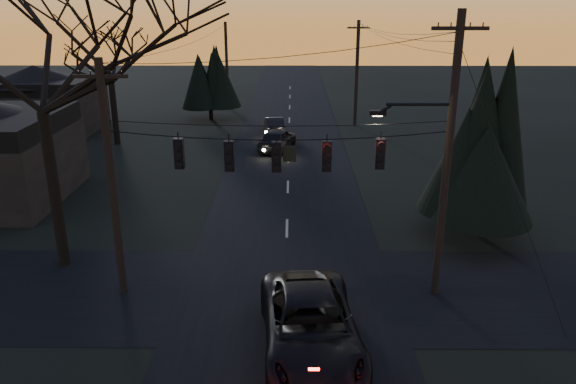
{
  "coord_description": "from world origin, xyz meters",
  "views": [
    {
      "loc": [
        0.22,
        -8.32,
        10.41
      ],
      "look_at": [
        0.09,
        10.1,
        3.9
      ],
      "focal_mm": 35.0,
      "sensor_mm": 36.0,
      "label": 1
    }
  ],
  "objects_px": {
    "utility_pole_left": "(124,292)",
    "sedan_oncoming_b": "(274,125)",
    "utility_pole_far_l": "(228,107)",
    "utility_pole_right": "(434,293)",
    "bare_tree_left": "(33,43)",
    "evergreen_right": "(483,141)",
    "suv_near": "(310,326)",
    "utility_pole_far_r": "(355,125)",
    "sedan_oncoming_a": "(277,139)"
  },
  "relations": [
    {
      "from": "utility_pole_far_l",
      "to": "sedan_oncoming_b",
      "type": "relative_size",
      "value": 2.06
    },
    {
      "from": "utility_pole_far_l",
      "to": "suv_near",
      "type": "xyz_separation_m",
      "value": [
        6.8,
        -39.59,
        0.87
      ]
    },
    {
      "from": "suv_near",
      "to": "bare_tree_left",
      "type": "bearing_deg",
      "value": 144.59
    },
    {
      "from": "utility_pole_far_l",
      "to": "sedan_oncoming_a",
      "type": "distance_m",
      "value": 16.74
    },
    {
      "from": "bare_tree_left",
      "to": "sedan_oncoming_b",
      "type": "xyz_separation_m",
      "value": [
        7.87,
        23.06,
        -8.14
      ]
    },
    {
      "from": "utility_pole_far_r",
      "to": "bare_tree_left",
      "type": "relative_size",
      "value": 0.68
    },
    {
      "from": "utility_pole_far_r",
      "to": "utility_pole_far_l",
      "type": "relative_size",
      "value": 1.06
    },
    {
      "from": "sedan_oncoming_a",
      "to": "utility_pole_far_r",
      "type": "bearing_deg",
      "value": -113.86
    },
    {
      "from": "utility_pole_far_l",
      "to": "evergreen_right",
      "type": "distance_m",
      "value": 34.02
    },
    {
      "from": "bare_tree_left",
      "to": "sedan_oncoming_b",
      "type": "relative_size",
      "value": 3.23
    },
    {
      "from": "utility_pole_far_r",
      "to": "suv_near",
      "type": "xyz_separation_m",
      "value": [
        -4.7,
        -31.59,
        0.87
      ]
    },
    {
      "from": "bare_tree_left",
      "to": "evergreen_right",
      "type": "xyz_separation_m",
      "value": [
        17.62,
        3.34,
        -4.44
      ]
    },
    {
      "from": "sedan_oncoming_b",
      "to": "utility_pole_right",
      "type": "bearing_deg",
      "value": 98.08
    },
    {
      "from": "evergreen_right",
      "to": "utility_pole_left",
      "type": "bearing_deg",
      "value": -159.07
    },
    {
      "from": "utility_pole_left",
      "to": "evergreen_right",
      "type": "height_order",
      "value": "evergreen_right"
    },
    {
      "from": "utility_pole_left",
      "to": "bare_tree_left",
      "type": "xyz_separation_m",
      "value": [
        -3.04,
        2.24,
        8.78
      ]
    },
    {
      "from": "utility_pole_far_l",
      "to": "bare_tree_left",
      "type": "relative_size",
      "value": 0.64
    },
    {
      "from": "evergreen_right",
      "to": "sedan_oncoming_a",
      "type": "height_order",
      "value": "evergreen_right"
    },
    {
      "from": "suv_near",
      "to": "utility_pole_far_l",
      "type": "bearing_deg",
      "value": 94.97
    },
    {
      "from": "utility_pole_far_l",
      "to": "sedan_oncoming_a",
      "type": "bearing_deg",
      "value": -71.89
    },
    {
      "from": "utility_pole_left",
      "to": "sedan_oncoming_b",
      "type": "xyz_separation_m",
      "value": [
        4.82,
        25.3,
        0.64
      ]
    },
    {
      "from": "bare_tree_left",
      "to": "sedan_oncoming_a",
      "type": "height_order",
      "value": "bare_tree_left"
    },
    {
      "from": "suv_near",
      "to": "sedan_oncoming_a",
      "type": "bearing_deg",
      "value": 89.09
    },
    {
      "from": "utility_pole_far_r",
      "to": "evergreen_right",
      "type": "height_order",
      "value": "evergreen_right"
    },
    {
      "from": "utility_pole_left",
      "to": "sedan_oncoming_a",
      "type": "height_order",
      "value": "utility_pole_left"
    },
    {
      "from": "utility_pole_far_r",
      "to": "utility_pole_far_l",
      "type": "height_order",
      "value": "utility_pole_far_r"
    },
    {
      "from": "utility_pole_far_r",
      "to": "bare_tree_left",
      "type": "bearing_deg",
      "value": -119.45
    },
    {
      "from": "utility_pole_right",
      "to": "sedan_oncoming_a",
      "type": "height_order",
      "value": "utility_pole_right"
    },
    {
      "from": "bare_tree_left",
      "to": "evergreen_right",
      "type": "relative_size",
      "value": 1.67
    },
    {
      "from": "utility_pole_right",
      "to": "sedan_oncoming_a",
      "type": "xyz_separation_m",
      "value": [
        -6.3,
        20.1,
        0.78
      ]
    },
    {
      "from": "utility_pole_right",
      "to": "bare_tree_left",
      "type": "distance_m",
      "value": 17.13
    },
    {
      "from": "utility_pole_far_l",
      "to": "utility_pole_left",
      "type": "bearing_deg",
      "value": -90.0
    },
    {
      "from": "utility_pole_far_r",
      "to": "suv_near",
      "type": "height_order",
      "value": "utility_pole_far_r"
    },
    {
      "from": "utility_pole_far_l",
      "to": "suv_near",
      "type": "bearing_deg",
      "value": -80.25
    },
    {
      "from": "evergreen_right",
      "to": "utility_pole_far_l",
      "type": "bearing_deg",
      "value": 115.6
    },
    {
      "from": "bare_tree_left",
      "to": "suv_near",
      "type": "xyz_separation_m",
      "value": [
        9.84,
        -5.83,
        -7.91
      ]
    },
    {
      "from": "utility_pole_left",
      "to": "sedan_oncoming_b",
      "type": "height_order",
      "value": "utility_pole_left"
    },
    {
      "from": "utility_pole_left",
      "to": "suv_near",
      "type": "height_order",
      "value": "utility_pole_left"
    },
    {
      "from": "utility_pole_far_l",
      "to": "utility_pole_far_r",
      "type": "bearing_deg",
      "value": -34.82
    },
    {
      "from": "sedan_oncoming_a",
      "to": "utility_pole_right",
      "type": "bearing_deg",
      "value": 122.13
    },
    {
      "from": "utility_pole_right",
      "to": "utility_pole_left",
      "type": "height_order",
      "value": "utility_pole_right"
    },
    {
      "from": "utility_pole_right",
      "to": "evergreen_right",
      "type": "xyz_separation_m",
      "value": [
        3.08,
        5.58,
        4.34
      ]
    },
    {
      "from": "utility_pole_far_l",
      "to": "evergreen_right",
      "type": "xyz_separation_m",
      "value": [
        14.58,
        -30.42,
        4.34
      ]
    },
    {
      "from": "utility_pole_far_r",
      "to": "sedan_oncoming_a",
      "type": "height_order",
      "value": "utility_pole_far_r"
    },
    {
      "from": "utility_pole_left",
      "to": "bare_tree_left",
      "type": "height_order",
      "value": "bare_tree_left"
    },
    {
      "from": "utility_pole_right",
      "to": "utility_pole_far_l",
      "type": "bearing_deg",
      "value": 107.72
    },
    {
      "from": "evergreen_right",
      "to": "sedan_oncoming_b",
      "type": "height_order",
      "value": "evergreen_right"
    },
    {
      "from": "bare_tree_left",
      "to": "utility_pole_left",
      "type": "bearing_deg",
      "value": -36.32
    },
    {
      "from": "evergreen_right",
      "to": "sedan_oncoming_a",
      "type": "distance_m",
      "value": 17.66
    },
    {
      "from": "utility_pole_right",
      "to": "suv_near",
      "type": "xyz_separation_m",
      "value": [
        -4.7,
        -3.59,
        0.87
      ]
    }
  ]
}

